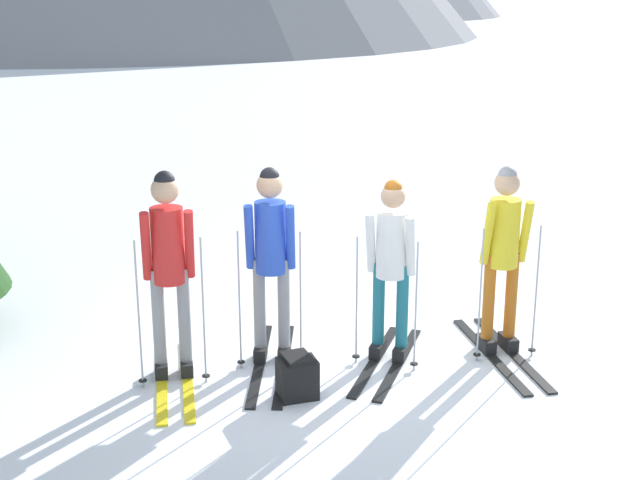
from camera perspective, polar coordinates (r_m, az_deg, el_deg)
The scene contains 6 objects.
ground_plane at distance 8.15m, azimuth 1.38°, elevation -7.90°, with size 400.00×400.00×0.00m, color white.
skier_in_red at distance 7.60m, azimuth -9.76°, elevation -1.59°, with size 0.63×1.68×1.85m.
skier_in_blue at distance 7.84m, azimuth -3.20°, elevation -0.87°, with size 0.98×1.76×1.81m.
skier_in_white at distance 7.91m, azimuth 4.62°, elevation -1.55°, with size 1.26×1.45×1.69m.
skier_in_yellow at distance 8.20m, azimuth 11.77°, elevation -0.76°, with size 0.62×1.76×1.78m.
backpack_on_snow_front at distance 7.43m, azimuth -1.48°, elevation -8.85°, with size 0.33×0.28×0.38m.
Camera 1 is at (-2.89, -6.83, 3.38)m, focal length 49.47 mm.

